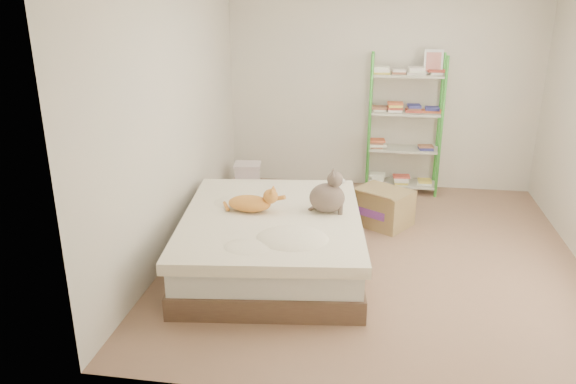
% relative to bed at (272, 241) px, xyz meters
% --- Properties ---
extents(room, '(3.81, 4.21, 2.61)m').
position_rel_bed_xyz_m(room, '(0.92, 0.38, 1.05)').
color(room, '#88664F').
rests_on(room, ground).
extents(bed, '(1.80, 2.15, 0.50)m').
position_rel_bed_xyz_m(bed, '(0.00, 0.00, 0.00)').
color(bed, brown).
rests_on(bed, ground).
extents(orange_cat, '(0.47, 0.26, 0.19)m').
position_rel_bed_xyz_m(orange_cat, '(-0.22, 0.06, 0.34)').
color(orange_cat, '#EB913F').
rests_on(orange_cat, bed).
extents(grey_cat, '(0.35, 0.30, 0.39)m').
position_rel_bed_xyz_m(grey_cat, '(0.48, 0.15, 0.45)').
color(grey_cat, gray).
rests_on(grey_cat, bed).
extents(shelf_unit, '(0.88, 0.36, 1.74)m').
position_rel_bed_xyz_m(shelf_unit, '(1.23, 2.26, 0.62)').
color(shelf_unit, green).
rests_on(shelf_unit, ground).
extents(cardboard_box, '(0.71, 0.75, 0.45)m').
position_rel_bed_xyz_m(cardboard_box, '(1.00, 1.14, -0.05)').
color(cardboard_box, '#957F54').
rests_on(cardboard_box, ground).
extents(white_bin, '(0.36, 0.33, 0.37)m').
position_rel_bed_xyz_m(white_bin, '(-0.66, 1.91, -0.06)').
color(white_bin, silver).
rests_on(white_bin, ground).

